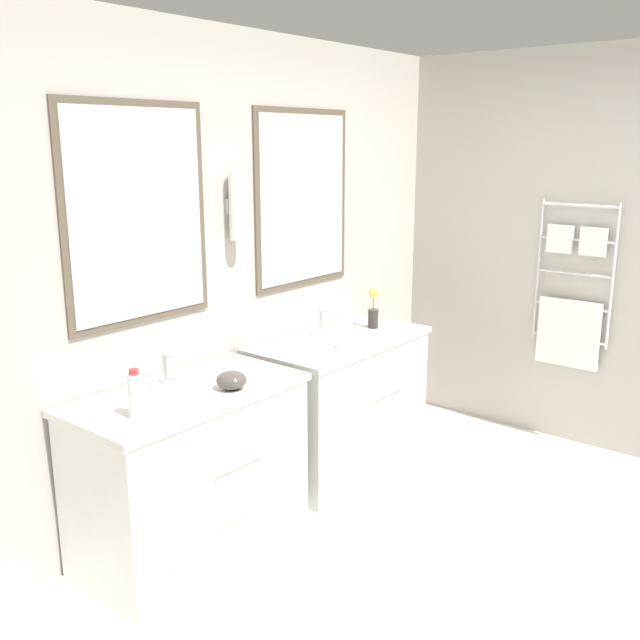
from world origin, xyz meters
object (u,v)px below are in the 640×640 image
(vanity_left, at_px, (196,472))
(toiletry_bottle, at_px, (135,395))
(vanity_right, at_px, (345,403))
(flower_vase, at_px, (373,311))
(amenity_bowl, at_px, (232,380))

(vanity_left, bearing_deg, toiletry_bottle, -170.66)
(vanity_right, distance_m, toiletry_bottle, 1.67)
(toiletry_bottle, bearing_deg, vanity_left, 9.34)
(flower_vase, bearing_deg, amenity_bowl, -174.44)
(vanity_right, height_order, amenity_bowl, amenity_bowl)
(vanity_right, bearing_deg, vanity_left, 180.00)
(vanity_left, xyz_separation_m, flower_vase, (1.54, 0.02, 0.53))
(flower_vase, bearing_deg, toiletry_bottle, -177.59)
(amenity_bowl, bearing_deg, flower_vase, 5.56)
(vanity_right, xyz_separation_m, flower_vase, (0.32, 0.02, 0.53))
(vanity_left, height_order, toiletry_bottle, toiletry_bottle)
(vanity_left, distance_m, amenity_bowl, 0.50)
(vanity_right, height_order, toiletry_bottle, toiletry_bottle)
(flower_vase, bearing_deg, vanity_left, -179.26)
(toiletry_bottle, distance_m, flower_vase, 1.91)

